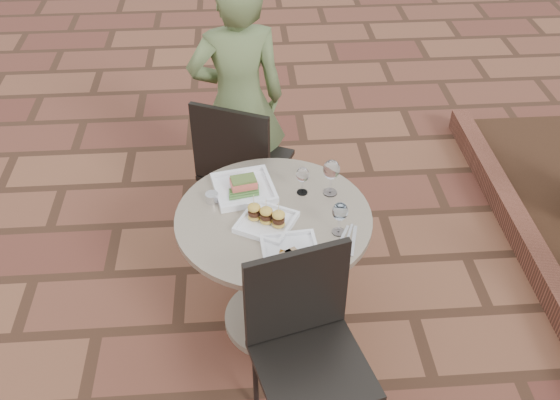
{
  "coord_description": "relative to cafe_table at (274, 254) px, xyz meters",
  "views": [
    {
      "loc": [
        -0.03,
        -2.12,
        2.58
      ],
      "look_at": [
        0.12,
        0.02,
        0.82
      ],
      "focal_mm": 40.0,
      "sensor_mm": 36.0,
      "label": 1
    }
  ],
  "objects": [
    {
      "name": "ground",
      "position": [
        -0.09,
        -0.02,
        -0.48
      ],
      "size": [
        60.0,
        60.0,
        0.0
      ],
      "primitive_type": "plane",
      "color": "brown",
      "rests_on": "ground"
    },
    {
      "name": "plate_sliders",
      "position": [
        -0.04,
        -0.06,
        0.28
      ],
      "size": [
        0.31,
        0.31,
        0.15
      ],
      "rotation": [
        0.0,
        0.0,
        -0.49
      ],
      "color": "white",
      "rests_on": "cafe_table"
    },
    {
      "name": "chair_near",
      "position": [
        0.09,
        -0.55,
        0.07
      ],
      "size": [
        0.54,
        0.54,
        0.93
      ],
      "rotation": [
        0.0,
        0.0,
        0.27
      ],
      "color": "black",
      "rests_on": "ground"
    },
    {
      "name": "cafe_table",
      "position": [
        0.0,
        0.0,
        0.0
      ],
      "size": [
        0.9,
        0.9,
        0.73
      ],
      "color": "gray",
      "rests_on": "ground"
    },
    {
      "name": "wine_glass_mid",
      "position": [
        0.15,
        0.16,
        0.35
      ],
      "size": [
        0.06,
        0.06,
        0.15
      ],
      "color": "white",
      "rests_on": "cafe_table"
    },
    {
      "name": "cutlery_set",
      "position": [
        0.31,
        -0.19,
        0.25
      ],
      "size": [
        0.17,
        0.25,
        0.0
      ],
      "primitive_type": null,
      "rotation": [
        0.0,
        0.0,
        -0.32
      ],
      "color": "silver",
      "rests_on": "cafe_table"
    },
    {
      "name": "chair_far",
      "position": [
        -0.15,
        0.7,
        0.07
      ],
      "size": [
        0.58,
        0.58,
        0.93
      ],
      "rotation": [
        0.0,
        0.0,
        2.72
      ],
      "color": "black",
      "rests_on": "ground"
    },
    {
      "name": "wine_glass_right",
      "position": [
        0.28,
        -0.13,
        0.36
      ],
      "size": [
        0.07,
        0.07,
        0.16
      ],
      "color": "white",
      "rests_on": "cafe_table"
    },
    {
      "name": "plate_tuna",
      "position": [
        0.05,
        -0.26,
        0.26
      ],
      "size": [
        0.25,
        0.25,
        0.03
      ],
      "rotation": [
        0.0,
        0.0,
        0.07
      ],
      "color": "white",
      "rests_on": "cafe_table"
    },
    {
      "name": "plate_salmon",
      "position": [
        -0.13,
        0.19,
        0.27
      ],
      "size": [
        0.32,
        0.32,
        0.08
      ],
      "rotation": [
        0.0,
        0.0,
        0.19
      ],
      "color": "white",
      "rests_on": "cafe_table"
    },
    {
      "name": "planter_curb",
      "position": [
        1.51,
        0.28,
        -0.41
      ],
      "size": [
        0.12,
        3.0,
        0.15
      ],
      "primitive_type": "cube",
      "color": "brown",
      "rests_on": "ground"
    },
    {
      "name": "steel_ramekin",
      "position": [
        -0.28,
        0.12,
        0.27
      ],
      "size": [
        0.08,
        0.08,
        0.05
      ],
      "primitive_type": "cylinder",
      "rotation": [
        0.0,
        0.0,
        0.35
      ],
      "color": "silver",
      "rests_on": "cafe_table"
    },
    {
      "name": "wine_glass_far",
      "position": [
        0.28,
        0.15,
        0.38
      ],
      "size": [
        0.08,
        0.08,
        0.19
      ],
      "color": "white",
      "rests_on": "cafe_table"
    },
    {
      "name": "diner",
      "position": [
        -0.14,
        0.97,
        0.27
      ],
      "size": [
        0.6,
        0.45,
        1.52
      ],
      "primitive_type": "imported",
      "rotation": [
        0.0,
        0.0,
        3.31
      ],
      "color": "#516135",
      "rests_on": "ground"
    }
  ]
}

